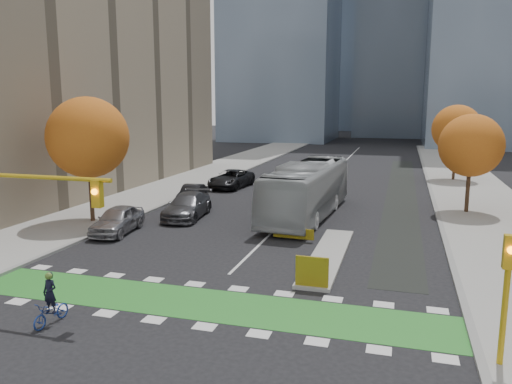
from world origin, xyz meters
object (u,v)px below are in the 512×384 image
Objects in this scene: hazard_board at (312,272)px; bus at (307,189)px; tree_east_near at (471,146)px; parked_car_b at (192,194)px; tree_east_far at (457,129)px; parked_car_c at (187,206)px; parked_car_a at (118,220)px; cyclist at (51,307)px; tree_west at (88,138)px; traffic_signal_east at (507,281)px; parked_car_d at (231,179)px.

bus reaches higher than hazard_board.
hazard_board is 0.20× the size of tree_east_near.
tree_east_near is 20.98m from parked_car_b.
tree_east_far is at bearing 88.21° from tree_east_near.
tree_east_far reaches higher than parked_car_c.
hazard_board is at bearing -31.34° from parked_car_a.
cyclist reaches higher than parked_car_a.
cyclist reaches higher than hazard_board.
parked_car_b is at bearing 66.74° from tree_west.
tree_east_far reaches higher than bus.
hazard_board is 0.10× the size of bus.
tree_east_far is at bearing 64.41° from bus.
traffic_signal_east is (-1.50, -22.51, -2.13)m from tree_east_near.
hazard_board is 0.29× the size of parked_car_a.
bus is at bearing -119.40° from tree_east_far.
parked_car_d is at bearing 122.94° from traffic_signal_east.
tree_east_near is 0.92× the size of tree_east_far.
tree_east_far is at bearing 71.40° from cyclist.
parked_car_d is at bearing 89.57° from parked_car_c.
tree_east_near reaches higher than hazard_board.
tree_west is 16.97m from parked_car_d.
tree_east_near is 21.00m from parked_car_d.
hazard_board is at bearing -25.99° from tree_west.
parked_car_a reaches higher than hazard_board.
parked_car_c is (-17.12, 15.70, -1.91)m from traffic_signal_east.
tree_east_far is 0.56× the size of bus.
tree_east_far is (24.50, 26.00, -0.38)m from tree_west.
cyclist is 12.81m from parked_car_a.
cyclist is at bearing -60.80° from tree_west.
hazard_board is 0.73× the size of cyclist.
bus is (5.54, 19.70, 1.25)m from cyclist.
parked_car_d is (-11.80, 23.53, 0.03)m from hazard_board.
tree_east_far is 23.24m from bus.
tree_east_near is (24.00, 10.00, -0.75)m from tree_west.
tree_east_far is 43.39m from cyclist.
parked_car_b is (-4.15, 21.92, 0.05)m from cyclist.
tree_east_near reaches higher than parked_car_c.
tree_east_far is at bearing 44.23° from parked_car_c.
tree_west is at bearing 154.01° from hazard_board.
cyclist is 22.31m from parked_car_b.
parked_car_d is at bearing 79.50° from parked_car_a.
cyclist is at bearing -75.18° from parked_car_a.
bus is at bearing -159.49° from tree_east_near.
parked_car_b is 0.74× the size of parked_car_c.
tree_west is 1.45× the size of parked_car_c.
bus reaches higher than parked_car_b.
tree_west is at bearing -133.30° from tree_east_far.
traffic_signal_east is at bearing -51.83° from parked_car_d.
parked_car_c is at bearing -77.59° from parked_car_b.
tree_west is 10.18m from parked_car_b.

